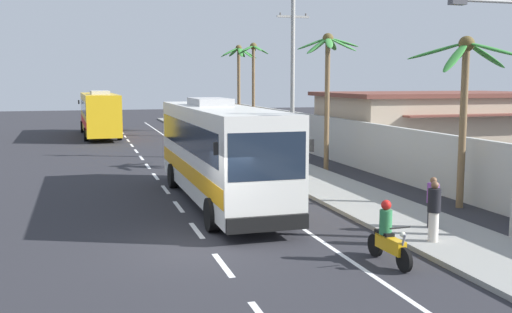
{
  "coord_description": "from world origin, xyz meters",
  "views": [
    {
      "loc": [
        -3.21,
        -16.05,
        4.59
      ],
      "look_at": [
        3.07,
        5.52,
        1.7
      ],
      "focal_mm": 41.55,
      "sensor_mm": 36.0,
      "label": 1
    }
  ],
  "objects_px": {
    "coach_bus_far_lane": "(99,113)",
    "pedestrian_near_kerb": "(433,201)",
    "pedestrian_midwalk": "(434,210)",
    "palm_fourth": "(239,69)",
    "coach_bus_foreground": "(219,149)",
    "utility_pole_mid": "(293,76)",
    "palm_second": "(328,67)",
    "roadside_building": "(432,124)",
    "motorcycle_beside_bus": "(388,238)",
    "palm_third": "(253,69)",
    "palm_nearest": "(465,80)"
  },
  "relations": [
    {
      "from": "palm_fourth",
      "to": "roadside_building",
      "type": "height_order",
      "value": "palm_fourth"
    },
    {
      "from": "coach_bus_far_lane",
      "to": "roadside_building",
      "type": "height_order",
      "value": "roadside_building"
    },
    {
      "from": "motorcycle_beside_bus",
      "to": "palm_fourth",
      "type": "bearing_deg",
      "value": 80.93
    },
    {
      "from": "coach_bus_foreground",
      "to": "motorcycle_beside_bus",
      "type": "bearing_deg",
      "value": -74.21
    },
    {
      "from": "pedestrian_near_kerb",
      "to": "utility_pole_mid",
      "type": "distance_m",
      "value": 17.63
    },
    {
      "from": "coach_bus_far_lane",
      "to": "pedestrian_near_kerb",
      "type": "height_order",
      "value": "coach_bus_far_lane"
    },
    {
      "from": "coach_bus_far_lane",
      "to": "pedestrian_midwalk",
      "type": "height_order",
      "value": "coach_bus_far_lane"
    },
    {
      "from": "coach_bus_far_lane",
      "to": "palm_fourth",
      "type": "relative_size",
      "value": 1.62
    },
    {
      "from": "coach_bus_far_lane",
      "to": "palm_second",
      "type": "relative_size",
      "value": 1.8
    },
    {
      "from": "coach_bus_far_lane",
      "to": "motorcycle_beside_bus",
      "type": "height_order",
      "value": "coach_bus_far_lane"
    },
    {
      "from": "motorcycle_beside_bus",
      "to": "palm_third",
      "type": "distance_m",
      "value": 34.28
    },
    {
      "from": "palm_fourth",
      "to": "pedestrian_near_kerb",
      "type": "bearing_deg",
      "value": -95.29
    },
    {
      "from": "pedestrian_near_kerb",
      "to": "roadside_building",
      "type": "height_order",
      "value": "roadside_building"
    },
    {
      "from": "utility_pole_mid",
      "to": "palm_third",
      "type": "distance_m",
      "value": 13.96
    },
    {
      "from": "coach_bus_foreground",
      "to": "utility_pole_mid",
      "type": "relative_size",
      "value": 1.3
    },
    {
      "from": "pedestrian_midwalk",
      "to": "palm_fourth",
      "type": "relative_size",
      "value": 0.22
    },
    {
      "from": "coach_bus_far_lane",
      "to": "palm_second",
      "type": "bearing_deg",
      "value": -64.54
    },
    {
      "from": "pedestrian_near_kerb",
      "to": "palm_fourth",
      "type": "bearing_deg",
      "value": -76.77
    },
    {
      "from": "pedestrian_near_kerb",
      "to": "palm_fourth",
      "type": "distance_m",
      "value": 36.73
    },
    {
      "from": "pedestrian_near_kerb",
      "to": "palm_second",
      "type": "distance_m",
      "value": 13.41
    },
    {
      "from": "pedestrian_midwalk",
      "to": "coach_bus_far_lane",
      "type": "bearing_deg",
      "value": -178.95
    },
    {
      "from": "pedestrian_midwalk",
      "to": "motorcycle_beside_bus",
      "type": "bearing_deg",
      "value": -73.54
    },
    {
      "from": "roadside_building",
      "to": "palm_third",
      "type": "bearing_deg",
      "value": 115.46
    },
    {
      "from": "palm_fourth",
      "to": "roadside_building",
      "type": "xyz_separation_m",
      "value": [
        6.92,
        -20.16,
        -3.69
      ]
    },
    {
      "from": "palm_fourth",
      "to": "motorcycle_beside_bus",
      "type": "bearing_deg",
      "value": -99.07
    },
    {
      "from": "palm_second",
      "to": "palm_fourth",
      "type": "xyz_separation_m",
      "value": [
        1.53,
        23.72,
        0.37
      ]
    },
    {
      "from": "pedestrian_midwalk",
      "to": "palm_nearest",
      "type": "xyz_separation_m",
      "value": [
        3.81,
        4.2,
        3.57
      ]
    },
    {
      "from": "roadside_building",
      "to": "utility_pole_mid",
      "type": "bearing_deg",
      "value": 173.4
    },
    {
      "from": "pedestrian_near_kerb",
      "to": "palm_second",
      "type": "relative_size",
      "value": 0.22
    },
    {
      "from": "pedestrian_near_kerb",
      "to": "pedestrian_midwalk",
      "type": "bearing_deg",
      "value": 76.85
    },
    {
      "from": "motorcycle_beside_bus",
      "to": "palm_second",
      "type": "height_order",
      "value": "palm_second"
    },
    {
      "from": "utility_pole_mid",
      "to": "roadside_building",
      "type": "height_order",
      "value": "utility_pole_mid"
    },
    {
      "from": "pedestrian_near_kerb",
      "to": "palm_fourth",
      "type": "relative_size",
      "value": 0.2
    },
    {
      "from": "pedestrian_midwalk",
      "to": "palm_nearest",
      "type": "distance_m",
      "value": 6.7
    },
    {
      "from": "coach_bus_foreground",
      "to": "utility_pole_mid",
      "type": "height_order",
      "value": "utility_pole_mid"
    },
    {
      "from": "motorcycle_beside_bus",
      "to": "roadside_building",
      "type": "height_order",
      "value": "roadside_building"
    },
    {
      "from": "coach_bus_far_lane",
      "to": "pedestrian_midwalk",
      "type": "relative_size",
      "value": 7.4
    },
    {
      "from": "roadside_building",
      "to": "motorcycle_beside_bus",
      "type": "bearing_deg",
      "value": -125.24
    },
    {
      "from": "coach_bus_far_lane",
      "to": "palm_fourth",
      "type": "distance_m",
      "value": 12.8
    },
    {
      "from": "coach_bus_foreground",
      "to": "roadside_building",
      "type": "height_order",
      "value": "coach_bus_foreground"
    },
    {
      "from": "coach_bus_far_lane",
      "to": "palm_second",
      "type": "xyz_separation_m",
      "value": [
        10.67,
        -22.41,
        3.3
      ]
    },
    {
      "from": "motorcycle_beside_bus",
      "to": "palm_fourth",
      "type": "relative_size",
      "value": 0.25
    },
    {
      "from": "palm_second",
      "to": "palm_nearest",
      "type": "bearing_deg",
      "value": -83.41
    },
    {
      "from": "utility_pole_mid",
      "to": "palm_third",
      "type": "height_order",
      "value": "utility_pole_mid"
    },
    {
      "from": "palm_third",
      "to": "palm_fourth",
      "type": "relative_size",
      "value": 0.98
    },
    {
      "from": "pedestrian_near_kerb",
      "to": "roadside_building",
      "type": "relative_size",
      "value": 0.12
    },
    {
      "from": "coach_bus_foreground",
      "to": "palm_nearest",
      "type": "xyz_separation_m",
      "value": [
        8.21,
        -3.35,
        2.57
      ]
    },
    {
      "from": "roadside_building",
      "to": "palm_fourth",
      "type": "bearing_deg",
      "value": 108.94
    },
    {
      "from": "coach_bus_foreground",
      "to": "palm_second",
      "type": "distance_m",
      "value": 10.08
    },
    {
      "from": "utility_pole_mid",
      "to": "coach_bus_foreground",
      "type": "bearing_deg",
      "value": -122.05
    }
  ]
}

